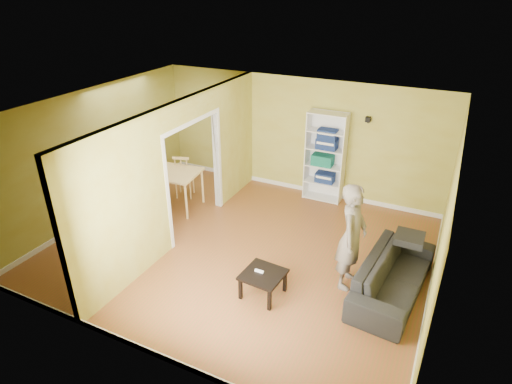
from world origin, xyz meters
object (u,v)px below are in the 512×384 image
at_px(dining_table, 168,175).
at_px(chair_left, 142,179).
at_px(sofa, 394,271).
at_px(coffee_table, 263,277).
at_px(bookshelf, 326,156).
at_px(chair_far, 184,175).
at_px(person, 353,228).
at_px(chair_near, 156,198).

distance_m(dining_table, chair_left, 0.83).
xyz_separation_m(sofa, chair_left, (-5.62, 0.89, 0.06)).
distance_m(coffee_table, chair_left, 4.25).
bearing_deg(dining_table, sofa, -9.69).
relative_size(bookshelf, chair_left, 2.12).
bearing_deg(chair_far, sofa, 143.50).
relative_size(person, chair_left, 2.22).
xyz_separation_m(sofa, chair_near, (-4.77, 0.28, 0.05)).
xyz_separation_m(person, chair_left, (-4.93, 0.98, -0.57)).
height_order(bookshelf, dining_table, bookshelf).
bearing_deg(sofa, person, 102.99).
distance_m(person, coffee_table, 1.56).
xyz_separation_m(chair_left, chair_near, (0.85, -0.61, -0.01)).
bearing_deg(dining_table, bookshelf, 32.84).
bearing_deg(coffee_table, chair_left, 154.43).
height_order(bookshelf, chair_far, bookshelf).
bearing_deg(chair_far, person, 139.93).
relative_size(person, chair_near, 2.24).
relative_size(coffee_table, dining_table, 0.46).
bearing_deg(bookshelf, chair_near, -139.42).
height_order(sofa, chair_far, chair_far).
bearing_deg(bookshelf, coffee_table, -86.97).
relative_size(dining_table, chair_far, 1.29).
height_order(chair_left, chair_near, chair_left).
bearing_deg(person, dining_table, 79.17).
distance_m(person, chair_far, 4.43).
height_order(coffee_table, chair_far, chair_far).
height_order(chair_left, chair_far, chair_far).
height_order(sofa, bookshelf, bookshelf).
bearing_deg(chair_far, chair_left, 11.43).
relative_size(dining_table, chair_near, 1.43).
xyz_separation_m(bookshelf, dining_table, (-2.86, -1.84, -0.25)).
xyz_separation_m(bookshelf, coffee_table, (0.19, -3.61, -0.65)).
bearing_deg(chair_left, sofa, 80.84).
distance_m(bookshelf, dining_table, 3.41).
distance_m(bookshelf, chair_left, 4.08).
bearing_deg(coffee_table, bookshelf, 93.03).
height_order(coffee_table, dining_table, dining_table).
xyz_separation_m(sofa, person, (-0.69, -0.09, 0.63)).
bearing_deg(chair_left, person, 78.63).
bearing_deg(bookshelf, sofa, -53.40).
relative_size(bookshelf, chair_near, 2.15).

